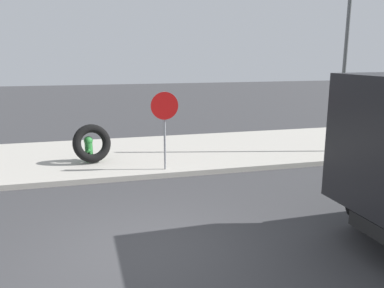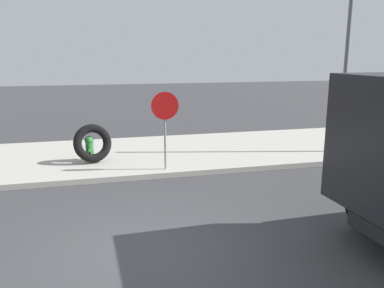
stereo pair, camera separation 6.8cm
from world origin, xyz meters
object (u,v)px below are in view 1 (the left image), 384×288
(loose_tire, at_px, (92,143))
(fire_hydrant, at_px, (89,148))
(stop_sign, at_px, (165,116))
(street_light_pole, at_px, (345,64))

(loose_tire, bearing_deg, fire_hydrant, 127.91)
(loose_tire, xyz_separation_m, stop_sign, (1.97, -1.28, 0.93))
(loose_tire, height_order, stop_sign, stop_sign)
(stop_sign, bearing_deg, street_light_pole, 6.44)
(loose_tire, bearing_deg, stop_sign, -33.01)
(fire_hydrant, height_order, loose_tire, loose_tire)
(stop_sign, relative_size, street_light_pole, 0.38)
(stop_sign, bearing_deg, fire_hydrant, 145.76)
(fire_hydrant, xyz_separation_m, street_light_pole, (8.07, -0.73, 2.46))
(loose_tire, relative_size, stop_sign, 0.53)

